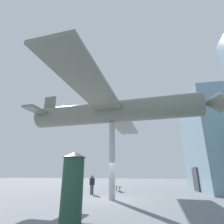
% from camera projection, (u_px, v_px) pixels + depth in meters
% --- Properties ---
extents(ground_plane, '(80.00, 80.00, 0.00)m').
position_uv_depth(ground_plane, '(112.00, 200.00, 12.29)').
color(ground_plane, gray).
extents(support_pylon_central, '(0.46, 0.46, 5.65)m').
position_uv_depth(support_pylon_central, '(112.00, 158.00, 13.20)').
color(support_pylon_central, '#B7B7BC').
rests_on(support_pylon_central, ground_plane).
extents(suspended_airplane, '(17.75, 15.25, 2.93)m').
position_uv_depth(suspended_airplane, '(115.00, 112.00, 14.35)').
color(suspended_airplane, slate).
rests_on(suspended_airplane, support_pylon_central).
extents(visitor_person, '(0.44, 0.44, 1.67)m').
position_uv_depth(visitor_person, '(73.00, 184.00, 14.16)').
color(visitor_person, '#4C4238').
rests_on(visitor_person, ground_plane).
extents(visitor_second, '(0.44, 0.43, 1.57)m').
position_uv_depth(visitor_second, '(92.00, 183.00, 15.54)').
color(visitor_second, '#2D3D56').
rests_on(visitor_second, ground_plane).
extents(plaza_bench, '(1.55, 0.94, 0.50)m').
position_uv_depth(plaza_bench, '(118.00, 187.00, 17.56)').
color(plaza_bench, '#846647').
rests_on(plaza_bench, ground_plane).
extents(info_kiosk, '(0.85, 0.85, 2.56)m').
position_uv_depth(info_kiosk, '(72.00, 189.00, 5.99)').
color(info_kiosk, '#234733').
rests_on(info_kiosk, ground_plane).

